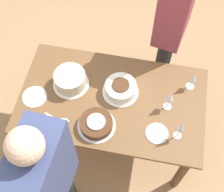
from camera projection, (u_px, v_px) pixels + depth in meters
name	position (u px, v px, depth m)	size (l,w,h in m)	color
ground_plane	(112.00, 136.00, 2.99)	(12.00, 12.00, 0.00)	#A87F56
dining_table	(112.00, 107.00, 2.45)	(1.40, 0.82, 0.74)	brown
cake_center_white	(121.00, 89.00, 2.34)	(0.28, 0.28, 0.11)	white
cake_front_chocolate	(96.00, 124.00, 2.21)	(0.28, 0.28, 0.08)	white
cake_back_decorated	(70.00, 80.00, 2.36)	(0.28, 0.28, 0.13)	white
wine_glass_near	(193.00, 78.00, 2.29)	(0.07, 0.07, 0.19)	silver
wine_glass_far	(181.00, 127.00, 2.07)	(0.06, 0.06, 0.23)	silver
wine_glass_extra	(170.00, 98.00, 2.19)	(0.06, 0.06, 0.20)	silver
dessert_plate_left	(35.00, 97.00, 2.36)	(0.19, 0.19, 0.01)	silver
dessert_plate_right	(157.00, 133.00, 2.21)	(0.16, 0.16, 0.01)	silver
fork_pile	(55.00, 120.00, 2.26)	(0.20, 0.13, 0.01)	silver
person_cutting	(48.00, 179.00, 1.82)	(0.25, 0.42, 1.61)	#232328
person_watching	(175.00, 14.00, 2.39)	(0.29, 0.44, 1.68)	#232328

